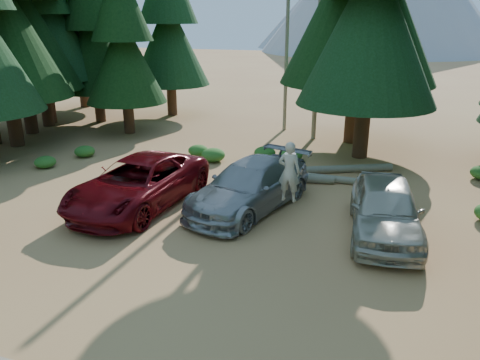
{
  "coord_description": "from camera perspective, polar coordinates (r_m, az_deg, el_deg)",
  "views": [
    {
      "loc": [
        5.06,
        -10.33,
        6.32
      ],
      "look_at": [
        0.39,
        3.33,
        1.25
      ],
      "focal_mm": 35.0,
      "sensor_mm": 36.0,
      "label": 1
    }
  ],
  "objects": [
    {
      "name": "shrub_right",
      "position": [
        21.67,
        6.2,
        3.12
      ],
      "size": [
        1.12,
        1.12,
        0.61
      ],
      "primitive_type": "ellipsoid",
      "color": "#2A5E1C",
      "rests_on": "ground"
    },
    {
      "name": "shrub_center_right",
      "position": [
        21.97,
        3.04,
        3.36
      ],
      "size": [
        1.01,
        1.01,
        0.56
      ],
      "primitive_type": "ellipsoid",
      "color": "#2A5E1C",
      "rests_on": "ground"
    },
    {
      "name": "log_left",
      "position": [
        18.96,
        4.68,
        0.32
      ],
      "size": [
        4.46,
        1.09,
        0.32
      ],
      "primitive_type": "cylinder",
      "rotation": [
        0.0,
        1.57,
        0.17
      ],
      "color": "#656151",
      "rests_on": "ground"
    },
    {
      "name": "silver_minivan_right",
      "position": [
        14.75,
        17.3,
        -3.34
      ],
      "size": [
        2.57,
        5.21,
        1.71
      ],
      "primitive_type": "imported",
      "rotation": [
        0.0,
        0.0,
        0.11
      ],
      "color": "#B5B1A1",
      "rests_on": "ground"
    },
    {
      "name": "log_right",
      "position": [
        20.31,
        11.43,
        1.3
      ],
      "size": [
        4.72,
        2.51,
        0.33
      ],
      "primitive_type": "cylinder",
      "rotation": [
        0.0,
        1.57,
        0.45
      ],
      "color": "#656151",
      "rests_on": "ground"
    },
    {
      "name": "forest_belt_north",
      "position": [
        26.59,
        7.4,
        5.44
      ],
      "size": [
        36.0,
        7.0,
        22.0
      ],
      "primitive_type": null,
      "color": "black",
      "rests_on": "ground"
    },
    {
      "name": "frisbee_player",
      "position": [
        15.01,
        6.03,
        1.03
      ],
      "size": [
        0.74,
        0.5,
        1.98
      ],
      "rotation": [
        0.0,
        0.0,
        3.11
      ],
      "color": "beige",
      "rests_on": "ground"
    },
    {
      "name": "shrub_left",
      "position": [
        22.47,
        -5.13,
        3.62
      ],
      "size": [
        0.95,
        0.95,
        0.52
      ],
      "primitive_type": "ellipsoid",
      "color": "#2A5E1C",
      "rests_on": "ground"
    },
    {
      "name": "shrub_edge_west",
      "position": [
        22.31,
        -22.66,
        2.04
      ],
      "size": [
        0.92,
        0.92,
        0.51
      ],
      "primitive_type": "ellipsoid",
      "color": "#2A5E1C",
      "rests_on": "ground"
    },
    {
      "name": "ground",
      "position": [
        13.13,
        -6.42,
        -9.58
      ],
      "size": [
        160.0,
        160.0,
        0.0
      ],
      "primitive_type": "plane",
      "color": "#AC7549",
      "rests_on": "ground"
    },
    {
      "name": "silver_minivan_center",
      "position": [
        16.03,
        1.18,
        -0.74
      ],
      "size": [
        3.73,
        6.04,
        1.63
      ],
      "primitive_type": "imported",
      "rotation": [
        0.0,
        0.0,
        -0.27
      ],
      "color": "#979A9F",
      "rests_on": "ground"
    },
    {
      "name": "snag_back",
      "position": [
        27.1,
        5.74,
        16.47
      ],
      "size": [
        0.2,
        0.2,
        10.0
      ],
      "primitive_type": "cylinder",
      "color": "#656151",
      "rests_on": "ground"
    },
    {
      "name": "shrub_center_left",
      "position": [
        21.5,
        -3.29,
        3.06
      ],
      "size": [
        1.1,
        1.1,
        0.6
      ],
      "primitive_type": "ellipsoid",
      "color": "#2A5E1C",
      "rests_on": "ground"
    },
    {
      "name": "shrub_far_left",
      "position": [
        23.4,
        -18.42,
        3.33
      ],
      "size": [
        0.95,
        0.95,
        0.52
      ],
      "primitive_type": "ellipsoid",
      "color": "#2A5E1C",
      "rests_on": "ground"
    },
    {
      "name": "red_pickup",
      "position": [
        16.61,
        -12.27,
        -0.36
      ],
      "size": [
        3.27,
        6.28,
        1.69
      ],
      "primitive_type": "imported",
      "rotation": [
        0.0,
        0.0,
        -0.08
      ],
      "color": "#60080E",
      "rests_on": "ground"
    },
    {
      "name": "log_mid",
      "position": [
        19.2,
        9.85,
        0.29
      ],
      "size": [
        3.48,
        0.34,
        0.29
      ],
      "primitive_type": "cylinder",
      "rotation": [
        0.0,
        1.57,
        -0.02
      ],
      "color": "#656151",
      "rests_on": "ground"
    },
    {
      "name": "snag_front",
      "position": [
        25.19,
        9.65,
        18.37
      ],
      "size": [
        0.24,
        0.24,
        12.0
      ],
      "primitive_type": "cylinder",
      "color": "#656151",
      "rests_on": "ground"
    }
  ]
}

